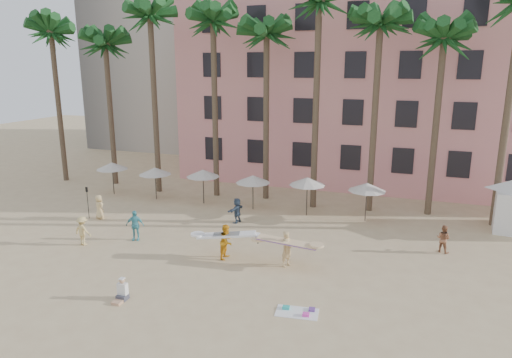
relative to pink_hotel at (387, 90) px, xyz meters
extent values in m
plane|color=#D1B789|center=(-7.00, -26.00, -8.00)|extent=(120.00, 120.00, 0.00)
cube|color=pink|center=(0.00, 0.00, 0.00)|extent=(35.00, 14.00, 16.00)
cylinder|color=brown|center=(-27.00, -11.00, -1.50)|extent=(0.44, 0.44, 13.00)
cylinder|color=brown|center=(-22.00, -10.50, -2.00)|extent=(0.44, 0.44, 12.00)
cylinder|color=brown|center=(-17.00, -11.50, -1.00)|extent=(0.44, 0.44, 14.00)
cylinder|color=brown|center=(-12.00, -11.00, -1.25)|extent=(0.44, 0.44, 13.50)
cylinder|color=brown|center=(-8.00, -10.50, -1.75)|extent=(0.44, 0.44, 12.50)
cylinder|color=brown|center=(-4.00, -11.50, -0.75)|extent=(0.44, 0.44, 14.50)
cylinder|color=brown|center=(0.00, -11.00, -1.50)|extent=(0.44, 0.44, 13.00)
cylinder|color=brown|center=(4.00, -10.50, -2.00)|extent=(0.44, 0.44, 12.00)
cylinder|color=brown|center=(8.00, -11.50, -1.00)|extent=(0.44, 0.44, 14.00)
cylinder|color=#332B23|center=(-20.00, -13.50, -6.75)|extent=(0.07, 0.07, 2.50)
cone|color=beige|center=(-20.00, -13.50, -5.65)|extent=(2.50, 2.50, 0.55)
cylinder|color=#332B23|center=(-16.00, -13.60, -6.80)|extent=(0.07, 0.07, 2.40)
cone|color=beige|center=(-16.00, -13.60, -5.75)|extent=(2.50, 2.50, 0.55)
cylinder|color=#332B23|center=(-12.00, -13.40, -6.75)|extent=(0.07, 0.07, 2.50)
cone|color=beige|center=(-12.00, -13.40, -5.65)|extent=(2.50, 2.50, 0.55)
cylinder|color=#332B23|center=(-8.00, -13.50, -6.80)|extent=(0.07, 0.07, 2.40)
cone|color=beige|center=(-8.00, -13.50, -5.75)|extent=(2.50, 2.50, 0.55)
cylinder|color=#332B23|center=(-4.00, -13.60, -6.70)|extent=(0.07, 0.07, 2.60)
cone|color=beige|center=(-4.00, -13.60, -5.55)|extent=(2.50, 2.50, 0.55)
cylinder|color=#332B23|center=(0.00, -13.40, -6.75)|extent=(0.07, 0.07, 2.50)
cone|color=beige|center=(0.00, -13.40, -5.65)|extent=(2.50, 2.50, 0.55)
cube|color=white|center=(-1.42, -26.39, -7.99)|extent=(1.90, 1.20, 0.02)
cube|color=#29B4AA|center=(-1.94, -26.25, -7.93)|extent=(0.33, 0.28, 0.10)
cube|color=#F343C1|center=(-1.00, -26.54, -7.92)|extent=(0.30, 0.25, 0.12)
cube|color=#673C91|center=(-0.86, -26.02, -7.94)|extent=(0.29, 0.33, 0.08)
imported|color=tan|center=(-3.09, -22.05, -7.05)|extent=(0.70, 0.82, 1.91)
cube|color=beige|center=(-3.09, -22.05, -6.67)|extent=(3.12, 0.93, 0.37)
imported|color=orange|center=(-6.43, -22.15, -7.05)|extent=(0.76, 0.96, 1.91)
cube|color=white|center=(-6.43, -22.15, -6.66)|extent=(3.23, 1.57, 0.32)
imported|color=#996040|center=(4.67, -17.40, -7.21)|extent=(0.95, 0.87, 1.58)
imported|color=#50AEBA|center=(-12.62, -21.51, -7.08)|extent=(1.16, 0.75, 1.84)
imported|color=#374961|center=(-8.02, -16.60, -7.16)|extent=(0.86, 1.63, 1.68)
imported|color=#D3B770|center=(-15.06, -23.15, -7.14)|extent=(1.17, 0.74, 1.72)
imported|color=#E3C180|center=(-17.16, -18.95, -7.17)|extent=(0.97, 0.86, 1.66)
cylinder|color=black|center=(-17.88, -19.18, -6.95)|extent=(0.04, 0.04, 2.10)
cube|color=black|center=(-17.88, -19.18, -5.95)|extent=(0.18, 0.03, 0.35)
cube|color=#3F3F4C|center=(-9.08, -27.88, -7.88)|extent=(0.45, 0.42, 0.24)
cube|color=tan|center=(-9.08, -28.23, -7.94)|extent=(0.40, 0.45, 0.12)
cube|color=white|center=(-9.08, -27.83, -7.50)|extent=(0.44, 0.26, 0.55)
sphere|color=tan|center=(-9.08, -27.83, -7.10)|extent=(0.24, 0.24, 0.24)
camera|label=1|loc=(2.66, -43.35, 2.20)|focal=32.00mm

